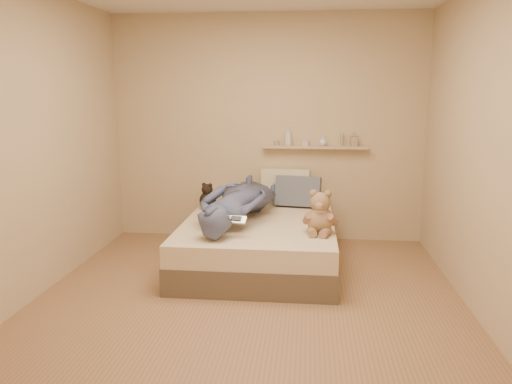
# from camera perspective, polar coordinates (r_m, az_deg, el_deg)

# --- Properties ---
(room) EXTENTS (3.80, 3.80, 3.80)m
(room) POSITION_cam_1_polar(r_m,az_deg,el_deg) (3.94, -0.99, 5.30)
(room) COLOR #8D6948
(room) RESTS_ON ground
(bed) EXTENTS (1.50, 1.90, 0.45)m
(bed) POSITION_cam_1_polar(r_m,az_deg,el_deg) (5.07, 0.33, -5.78)
(bed) COLOR brown
(bed) RESTS_ON floor
(game_console) EXTENTS (0.19, 0.11, 0.06)m
(game_console) POSITION_cam_1_polar(r_m,az_deg,el_deg) (4.41, -2.28, -3.17)
(game_console) COLOR silver
(game_console) RESTS_ON bed
(teddy_bear) EXTENTS (0.34, 0.33, 0.41)m
(teddy_bear) POSITION_cam_1_polar(r_m,az_deg,el_deg) (4.56, 7.33, -2.68)
(teddy_bear) COLOR tan
(teddy_bear) RESTS_ON bed
(dark_plush) EXTENTS (0.19, 0.19, 0.29)m
(dark_plush) POSITION_cam_1_polar(r_m,az_deg,el_deg) (5.54, -5.54, -0.62)
(dark_plush) COLOR black
(dark_plush) RESTS_ON bed
(pillow_cream) EXTENTS (0.56, 0.24, 0.41)m
(pillow_cream) POSITION_cam_1_polar(r_m,az_deg,el_deg) (5.76, 3.40, 0.64)
(pillow_cream) COLOR beige
(pillow_cream) RESTS_ON bed
(pillow_grey) EXTENTS (0.53, 0.30, 0.37)m
(pillow_grey) POSITION_cam_1_polar(r_m,az_deg,el_deg) (5.62, 4.82, 0.04)
(pillow_grey) COLOR slate
(pillow_grey) RESTS_ON bed
(person) EXTENTS (0.91, 1.78, 0.41)m
(person) POSITION_cam_1_polar(r_m,az_deg,el_deg) (5.00, -2.01, -0.95)
(person) COLOR #484E71
(person) RESTS_ON bed
(wall_shelf) EXTENTS (1.20, 0.12, 0.03)m
(wall_shelf) POSITION_cam_1_polar(r_m,az_deg,el_deg) (5.77, 6.72, 5.11)
(wall_shelf) COLOR tan
(wall_shelf) RESTS_ON wall_back
(shelf_bottles) EXTENTS (0.95, 0.10, 0.21)m
(shelf_bottles) POSITION_cam_1_polar(r_m,az_deg,el_deg) (5.76, 6.66, 5.99)
(shelf_bottles) COLOR #A09289
(shelf_bottles) RESTS_ON wall_shelf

